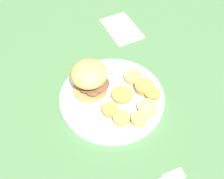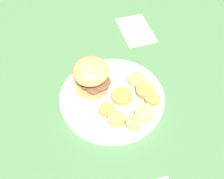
{
  "view_description": "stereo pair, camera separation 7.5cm",
  "coord_description": "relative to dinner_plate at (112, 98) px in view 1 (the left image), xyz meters",
  "views": [
    {
      "loc": [
        -0.41,
        -0.24,
        0.62
      ],
      "look_at": [
        0.0,
        0.0,
        0.04
      ],
      "focal_mm": 50.0,
      "sensor_mm": 36.0,
      "label": 1
    },
    {
      "loc": [
        -0.37,
        -0.3,
        0.62
      ],
      "look_at": [
        0.0,
        0.0,
        0.04
      ],
      "focal_mm": 50.0,
      "sensor_mm": 36.0,
      "label": 2
    }
  ],
  "objects": [
    {
      "name": "sandwich",
      "position": [
        -0.01,
        0.05,
        0.05
      ],
      "size": [
        0.09,
        0.1,
        0.09
      ],
      "color": "tan",
      "rests_on": "dinner_plate"
    },
    {
      "name": "potato_round_0",
      "position": [
        -0.03,
        -0.09,
        0.02
      ],
      "size": [
        0.04,
        0.04,
        0.02
      ],
      "primitive_type": "cylinder",
      "color": "tan",
      "rests_on": "dinner_plate"
    },
    {
      "name": "potato_round_2",
      "position": [
        0.01,
        -0.09,
        0.01
      ],
      "size": [
        0.05,
        0.05,
        0.01
      ],
      "primitive_type": "cylinder",
      "color": "#DBB766",
      "rests_on": "dinner_plate"
    },
    {
      "name": "ground_plane",
      "position": [
        0.0,
        0.0,
        -0.01
      ],
      "size": [
        4.0,
        4.0,
        0.0
      ],
      "primitive_type": "plane",
      "color": "#4C7A47"
    },
    {
      "name": "napkin",
      "position": [
        0.25,
        0.11,
        -0.01
      ],
      "size": [
        0.15,
        0.16,
        0.01
      ],
      "primitive_type": "cube",
      "rotation": [
        0.0,
        0.0,
        0.99
      ],
      "color": "beige",
      "rests_on": "ground_plane"
    },
    {
      "name": "potato_round_1",
      "position": [
        0.08,
        -0.02,
        0.01
      ],
      "size": [
        0.05,
        0.05,
        0.01
      ],
      "primitive_type": "cylinder",
      "color": "tan",
      "rests_on": "dinner_plate"
    },
    {
      "name": "potato_round_4",
      "position": [
        -0.05,
        -0.05,
        0.01
      ],
      "size": [
        0.04,
        0.04,
        0.01
      ],
      "primitive_type": "cylinder",
      "color": "tan",
      "rests_on": "dinner_plate"
    },
    {
      "name": "potato_round_7",
      "position": [
        0.06,
        -0.06,
        0.02
      ],
      "size": [
        0.05,
        0.05,
        0.02
      ],
      "primitive_type": "cylinder",
      "color": "#BC8942",
      "rests_on": "dinner_plate"
    },
    {
      "name": "potato_round_6",
      "position": [
        -0.04,
        -0.02,
        0.01
      ],
      "size": [
        0.04,
        0.04,
        0.01
      ],
      "primitive_type": "cylinder",
      "color": "#BC8942",
      "rests_on": "dinner_plate"
    },
    {
      "name": "potato_round_3",
      "position": [
        0.05,
        -0.08,
        0.01
      ],
      "size": [
        0.04,
        0.04,
        0.01
      ],
      "primitive_type": "cylinder",
      "color": "#BC8942",
      "rests_on": "dinner_plate"
    },
    {
      "name": "dinner_plate",
      "position": [
        0.0,
        0.0,
        0.0
      ],
      "size": [
        0.26,
        0.26,
        0.02
      ],
      "color": "white",
      "rests_on": "ground_plane"
    },
    {
      "name": "potato_round_5",
      "position": [
        0.01,
        -0.02,
        0.01
      ],
      "size": [
        0.05,
        0.05,
        0.01
      ],
      "primitive_type": "cylinder",
      "color": "#BC8942",
      "rests_on": "dinner_plate"
    }
  ]
}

